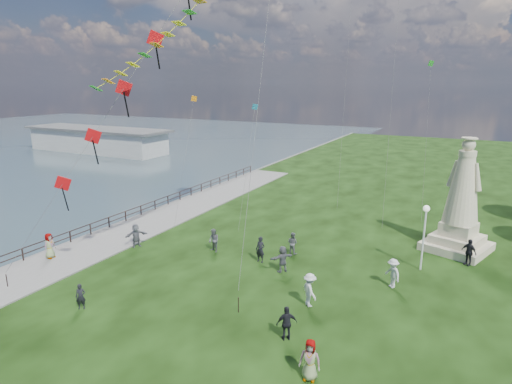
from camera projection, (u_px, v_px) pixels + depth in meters
The scene contains 18 objects.
waterfront at pixel (110, 234), 35.60m from camera, with size 200.00×200.00×1.51m.
pier_pavilion at pixel (97, 140), 79.86m from camera, with size 30.00×8.00×4.40m.
statue at pixel (461, 209), 31.37m from camera, with size 5.28×5.28×8.46m.
lamppost at pixel (425, 224), 27.98m from camera, with size 0.42×0.42×4.50m.
person_0 at pixel (81, 297), 23.64m from camera, with size 0.53×0.35×1.47m, color black.
person_1 at pixel (214, 240), 31.61m from camera, with size 0.86×0.53×1.76m, color #595960.
person_2 at pixel (310, 290), 23.89m from camera, with size 1.26×0.65×1.95m, color silver.
person_3 at pixel (287, 323), 20.75m from camera, with size 1.04×0.53×1.77m, color black.
person_4 at pixel (310, 360), 17.94m from camera, with size 0.91×0.56×1.86m, color #595960.
person_5 at pixel (136, 235), 32.59m from camera, with size 1.69×0.73×1.82m, color #595960.
person_6 at pixel (260, 250), 29.78m from camera, with size 0.68×0.44×1.86m, color black.
person_7 at pixel (292, 243), 31.32m from camera, with size 0.79×0.49×1.62m, color #595960.
person_8 at pixel (393, 273), 26.11m from camera, with size 1.19×0.61×1.84m, color silver.
person_9 at pixel (469, 252), 29.30m from camera, with size 1.10×0.56×1.88m, color black.
person_10 at pixel (50, 247), 30.27m from camera, with size 0.89×0.55×1.83m, color #595960.
person_11 at pixel (283, 259), 28.24m from camera, with size 1.68×0.72×1.81m, color #595960.
red_kite_train at pixel (137, 71), 25.01m from camera, with size 10.62×9.35×20.72m.
small_kites at pixel (387, 48), 36.14m from camera, with size 28.88×17.25×31.84m.
Camera 1 is at (11.01, -15.27, 12.23)m, focal length 30.00 mm.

